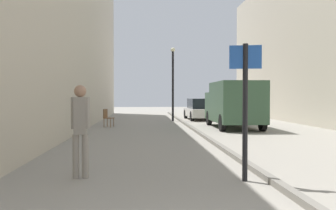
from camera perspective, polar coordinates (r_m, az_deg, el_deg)
ground_plane at (r=14.64m, az=-0.76°, el=-4.93°), size 80.00×80.00×0.00m
kerb_strip at (r=14.80m, az=5.38°, el=-4.63°), size 0.16×40.00×0.12m
pedestrian_main_foreground at (r=7.31m, az=-13.63°, el=-2.99°), size 0.36×0.24×1.83m
delivery_van at (r=18.62m, az=10.28°, el=0.25°), size 2.16×5.26×2.32m
parked_car at (r=25.03m, az=5.14°, el=-0.68°), size 1.93×4.25×1.45m
street_sign_post at (r=6.98m, az=12.06°, el=0.82°), size 0.59×0.15×2.60m
lamp_post at (r=23.49m, az=0.77°, el=4.10°), size 0.28×0.28×4.76m
cafe_chair_near_window at (r=19.22m, az=-9.53°, el=-1.81°), size 0.57×0.57×0.94m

